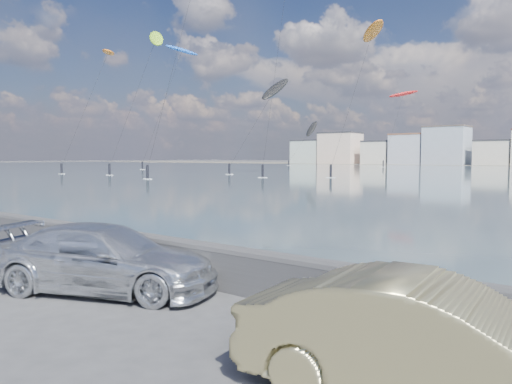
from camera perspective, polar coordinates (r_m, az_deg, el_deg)
ground at (r=10.84m, az=-17.96°, el=-12.64°), size 700.00×700.00×0.00m
seawall at (r=12.35m, az=-7.46°, el=-7.64°), size 400.00×0.36×1.08m
car_silver at (r=11.96m, az=-16.91°, el=-7.28°), size 5.68×4.06×1.53m
car_champagne at (r=6.71m, az=19.37°, el=-16.08°), size 5.01×2.25×1.59m
kitesurfer_0 at (r=93.02m, az=2.17°, el=11.59°), size 4.78×14.53×18.29m
kitesurfer_2 at (r=104.80m, az=-16.60°, el=14.86°), size 8.21×15.58×24.63m
kitesurfer_3 at (r=87.67m, az=13.18°, el=17.32°), size 8.64×19.26×24.92m
kitesurfer_5 at (r=89.54m, az=-11.45°, el=16.55°), size 8.05×10.23×25.55m
kitesurfer_6 at (r=185.21m, az=6.37°, el=7.17°), size 5.08×18.66×16.93m
kitesurfer_13 at (r=128.42m, az=-8.48°, el=15.59°), size 5.14×16.10×30.47m
kitesurfer_15 at (r=163.62m, az=16.49°, el=10.61°), size 8.57×18.04×24.17m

